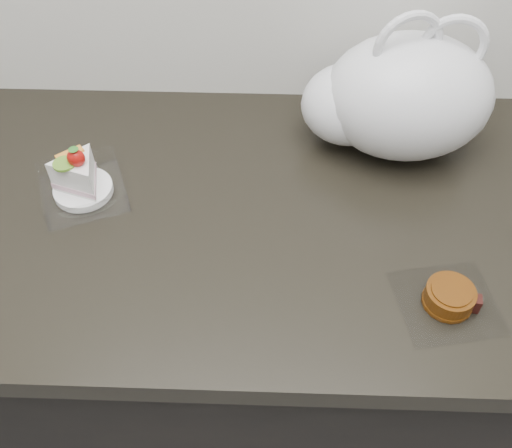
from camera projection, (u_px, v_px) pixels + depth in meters
counter at (239, 344)px, 1.27m from camera, size 2.04×0.64×0.90m
cake_tray at (81, 182)px, 0.93m from camera, size 0.17×0.17×0.10m
mooncake_wrap at (450, 298)px, 0.80m from camera, size 0.16×0.15×0.03m
plastic_bag at (396, 98)px, 0.96m from camera, size 0.34×0.25×0.26m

